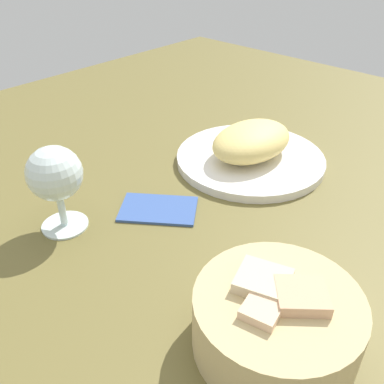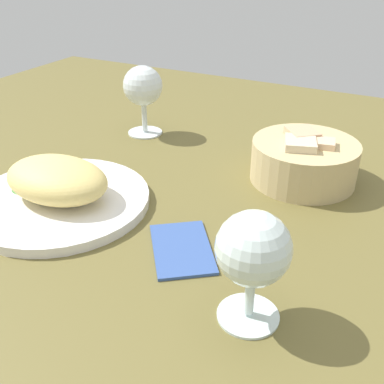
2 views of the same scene
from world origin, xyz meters
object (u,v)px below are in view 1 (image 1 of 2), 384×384
plate (250,159)px  bread_basket (276,319)px  wine_glass_near (55,177)px  folded_napkin (158,208)px

plate → bread_basket: (28.50, 23.65, 2.75)cm
bread_basket → wine_glass_near: 32.36cm
bread_basket → wine_glass_near: size_ratio=1.34×
wine_glass_near → folded_napkin: bearing=149.1°
bread_basket → folded_napkin: bread_basket is taller
wine_glass_near → folded_napkin: 15.25cm
plate → folded_napkin: (20.59, -1.41, -0.30)cm
plate → wine_glass_near: size_ratio=2.09×
bread_basket → folded_napkin: bearing=-107.5°
plate → wine_glass_near: (31.94, -8.21, 7.27)cm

